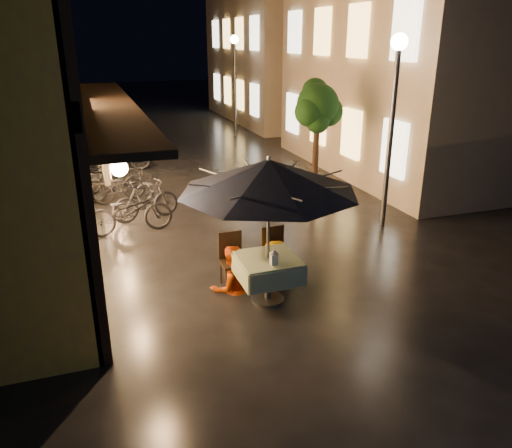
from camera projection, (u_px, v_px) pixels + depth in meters
name	position (u px, v px, depth m)	size (l,w,h in m)	color
ground	(299.00, 280.00, 9.08)	(90.00, 90.00, 0.00)	black
east_building_near	(436.00, 62.00, 15.91)	(7.30, 9.30, 6.80)	#BAAB95
east_building_far	(295.00, 47.00, 26.01)	(7.30, 10.30, 7.30)	#BAAB95
street_tree	(318.00, 108.00, 12.96)	(1.43, 1.20, 3.15)	black
streetlamp_near	(394.00, 98.00, 10.73)	(0.36, 0.36, 4.23)	#59595E
streetlamp_far	(235.00, 68.00, 21.36)	(0.36, 0.36, 4.23)	#59595E
cafe_table	(268.00, 268.00, 8.17)	(0.99, 0.99, 0.78)	#59595E
patio_umbrella	(269.00, 176.00, 7.62)	(2.86, 2.86, 2.46)	#59595E
cafe_chair_left	(232.00, 257.00, 8.72)	(0.42, 0.42, 0.97)	black
cafe_chair_right	(275.00, 251.00, 8.96)	(0.42, 0.42, 0.97)	black
table_lantern	(274.00, 256.00, 7.82)	(0.16, 0.16, 0.25)	white
person_orange	(231.00, 248.00, 8.46)	(0.77, 0.60, 1.58)	#CB4107
person_yellow	(276.00, 243.00, 8.72)	(0.99, 0.57, 1.53)	#FFA800
bicycle_0	(129.00, 212.00, 11.07)	(0.67, 1.92, 1.01)	black
bicycle_1	(146.00, 200.00, 11.90)	(0.47, 1.65, 0.99)	black
bicycle_2	(125.00, 187.00, 13.04)	(0.61, 1.75, 0.92)	black
bicycle_3	(114.00, 182.00, 13.27)	(0.48, 1.70, 1.02)	black
bicycle_4	(112.00, 175.00, 14.12)	(0.62, 1.79, 0.94)	black
bicycle_5	(122.00, 154.00, 16.28)	(0.53, 1.86, 1.12)	black
bicycle_6	(112.00, 157.00, 16.34)	(0.59, 1.70, 0.89)	black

